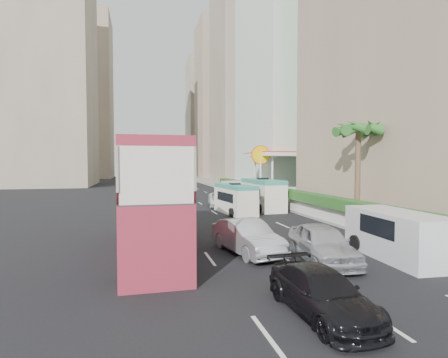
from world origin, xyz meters
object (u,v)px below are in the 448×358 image
object	(u,v)px
car_silver_lane_b	(322,262)
van_asset	(222,207)
palm_tree	(358,175)
car_black	(321,315)
minibus_near	(235,199)
minibus_far	(263,194)
car_silver_lane_a	(247,253)
shell_station	(279,175)
panel_van_far	(239,191)
panel_van_near	(397,235)
double_decker_bus	(151,198)

from	to	relation	value
car_silver_lane_b	van_asset	distance (m)	19.47
car_silver_lane_b	palm_tree	size ratio (longest dim) A/B	0.74
car_black	minibus_near	xyz separation A→B (m)	(2.92, 19.37, 1.20)
van_asset	palm_tree	world-z (taller)	palm_tree
van_asset	minibus_far	size ratio (longest dim) A/B	0.87
car_silver_lane_a	shell_station	xyz separation A→B (m)	(11.75, 24.50, 2.75)
minibus_far	panel_van_far	bearing A→B (deg)	89.09
car_silver_lane_b	panel_van_far	size ratio (longest dim) A/B	0.89
car_silver_lane_a	minibus_far	distance (m)	15.74
car_black	shell_station	distance (m)	33.48
panel_van_near	palm_tree	xyz separation A→B (m)	(3.41, 7.83, 2.36)
car_silver_lane_b	panel_van_near	bearing A→B (deg)	4.54
car_black	shell_station	bearing A→B (deg)	67.02
panel_van_far	shell_station	distance (m)	6.58
van_asset	car_black	bearing A→B (deg)	-88.01
double_decker_bus	shell_station	world-z (taller)	shell_station
panel_van_near	shell_station	xyz separation A→B (m)	(5.61, 26.83, 1.73)
minibus_far	panel_van_near	size ratio (longest dim) A/B	1.20
minibus_near	car_silver_lane_b	bearing A→B (deg)	-97.86
panel_van_near	double_decker_bus	bearing A→B (deg)	163.25
van_asset	minibus_far	bearing A→B (deg)	-33.91
palm_tree	shell_station	bearing A→B (deg)	83.40
car_black	minibus_near	distance (m)	19.63
double_decker_bus	panel_van_near	world-z (taller)	double_decker_bus
panel_van_far	palm_tree	world-z (taller)	palm_tree
double_decker_bus	palm_tree	xyz separation A→B (m)	(13.80, 4.00, 0.85)
double_decker_bus	car_black	world-z (taller)	double_decker_bus
car_silver_lane_a	panel_van_near	distance (m)	6.64
car_black	shell_station	world-z (taller)	shell_station
van_asset	minibus_near	distance (m)	4.85
minibus_near	palm_tree	size ratio (longest dim) A/B	0.85
van_asset	shell_station	size ratio (longest dim) A/B	0.67
minibus_near	panel_van_near	world-z (taller)	minibus_near
car_silver_lane_b	panel_van_near	size ratio (longest dim) A/B	0.92
double_decker_bus	shell_station	bearing A→B (deg)	55.18
palm_tree	panel_van_near	bearing A→B (deg)	-113.56
car_silver_lane_b	minibus_far	size ratio (longest dim) A/B	0.77
minibus_near	shell_station	bearing A→B (deg)	46.71
car_silver_lane_a	car_silver_lane_b	world-z (taller)	car_silver_lane_b
minibus_near	car_black	bearing A→B (deg)	-105.25
car_silver_lane_a	panel_van_near	bearing A→B (deg)	-31.79
minibus_far	panel_van_near	bearing A→B (deg)	-91.44
panel_van_far	palm_tree	bearing A→B (deg)	-85.67
car_silver_lane_a	car_black	size ratio (longest dim) A/B	1.10
car_black	minibus_far	size ratio (longest dim) A/B	0.69
minibus_far	palm_tree	bearing A→B (deg)	-70.42
minibus_far	car_silver_lane_b	bearing A→B (deg)	-103.37
double_decker_bus	car_silver_lane_a	bearing A→B (deg)	-19.39
minibus_far	palm_tree	distance (m)	9.85
panel_van_far	panel_van_near	bearing A→B (deg)	-97.60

